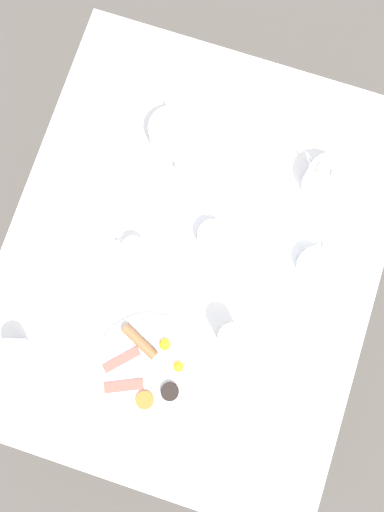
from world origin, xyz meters
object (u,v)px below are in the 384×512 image
at_px(creamer_jug, 134,249).
at_px(spoon_for_tea, 67,170).
at_px(water_glass_short, 230,336).
at_px(teapot_far, 328,181).
at_px(water_glass_tall, 14,351).
at_px(knife_by_plate, 62,256).
at_px(teacup_with_saucer_left, 313,263).
at_px(fork_by_plate, 240,94).
at_px(teacup_with_saucer_right, 213,237).
at_px(breakfast_plate, 150,368).
at_px(napkin_folded, 288,371).
at_px(teapot_near, 173,134).

relative_size(creamer_jug, spoon_for_tea, 0.74).
xyz_separation_m(water_glass_short, spoon_for_tea, (0.57, -0.30, -0.06)).
height_order(teapot_far, water_glass_tall, teapot_far).
bearing_deg(knife_by_plate, creamer_jug, -157.37).
relative_size(teapot_far, spoon_for_tea, 1.63).
relative_size(teacup_with_saucer_left, fork_by_plate, 0.96).
xyz_separation_m(water_glass_short, creamer_jug, (0.31, -0.14, -0.03)).
height_order(teacup_with_saucer_right, spoon_for_tea, teacup_with_saucer_right).
distance_m(breakfast_plate, teapot_far, 0.69).
distance_m(teacup_with_saucer_right, napkin_folded, 0.41).
relative_size(breakfast_plate, water_glass_short, 2.48).
distance_m(teapot_far, fork_by_plate, 0.36).
bearing_deg(breakfast_plate, teapot_near, -77.24).
xyz_separation_m(teacup_with_saucer_left, spoon_for_tea, (0.72, -0.05, -0.02)).
xyz_separation_m(breakfast_plate, water_glass_tall, (0.34, 0.06, 0.04)).
bearing_deg(teapot_near, knife_by_plate, 128.86).
relative_size(teapot_far, water_glass_tall, 1.97).
relative_size(teapot_near, teacup_with_saucer_right, 1.26).
height_order(teapot_far, knife_by_plate, teapot_far).
bearing_deg(spoon_for_tea, teapot_far, -165.50).
bearing_deg(teapot_near, teacup_with_saucer_right, -167.47).
xyz_separation_m(teapot_far, knife_by_plate, (0.63, 0.41, -0.05)).
height_order(teapot_near, creamer_jug, teapot_near).
relative_size(teacup_with_saucer_right, napkin_folded, 0.80).
xyz_separation_m(teapot_near, creamer_jug, (0.00, 0.33, -0.02)).
xyz_separation_m(teacup_with_saucer_left, fork_by_plate, (0.33, -0.41, -0.02)).
height_order(breakfast_plate, spoon_for_tea, breakfast_plate).
bearing_deg(napkin_folded, water_glass_short, -12.57).
bearing_deg(breakfast_plate, napkin_folded, -163.06).
height_order(teapot_near, spoon_for_tea, teapot_near).
xyz_separation_m(creamer_jug, fork_by_plate, (-0.14, -0.52, -0.03)).
relative_size(water_glass_tall, creamer_jug, 1.12).
xyz_separation_m(teacup_with_saucer_left, napkin_folded, (-0.02, 0.29, -0.02)).
relative_size(breakfast_plate, spoon_for_tea, 2.60).
bearing_deg(knife_by_plate, fork_by_plate, -118.39).
bearing_deg(napkin_folded, water_glass_tall, 13.66).
bearing_deg(knife_by_plate, teapot_far, -146.68).
height_order(breakfast_plate, fork_by_plate, breakfast_plate).
height_order(fork_by_plate, spoon_for_tea, same).
distance_m(water_glass_short, fork_by_plate, 0.69).
bearing_deg(teacup_with_saucer_right, creamer_jug, 26.48).
relative_size(napkin_folded, fork_by_plate, 1.20).
height_order(teapot_far, teacup_with_saucer_left, teapot_far).
distance_m(breakfast_plate, teapot_near, 0.63).
distance_m(creamer_jug, knife_by_plate, 0.20).
height_order(teapot_near, teacup_with_saucer_left, teapot_near).
relative_size(breakfast_plate, knife_by_plate, 1.53).
distance_m(teacup_with_saucer_left, water_glass_short, 0.30).
xyz_separation_m(water_glass_tall, knife_by_plate, (-0.02, -0.27, -0.05)).
bearing_deg(teapot_far, knife_by_plate, 65.19).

